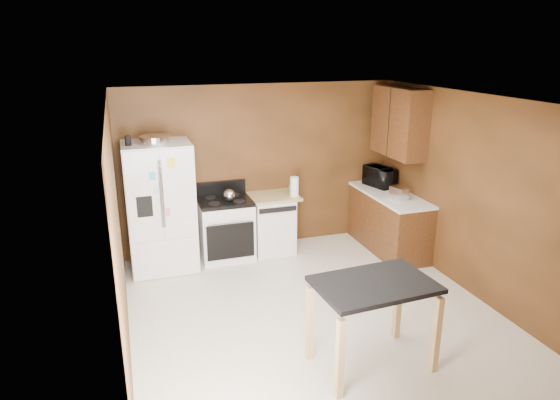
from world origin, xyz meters
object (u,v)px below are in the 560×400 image
paper_towel (294,187)px  refrigerator (161,207)px  kettle (229,195)px  toaster (399,193)px  roasting_pan (155,139)px  green_canister (292,189)px  dishwasher (272,223)px  island (374,296)px  pen_cup (128,141)px  microwave (379,177)px  gas_range (225,228)px

paper_towel → refrigerator: (-1.93, 0.07, -0.14)m
kettle → toaster: (2.35, -0.67, 0.00)m
roasting_pan → refrigerator: (0.01, 0.04, -0.95)m
green_canister → refrigerator: (-1.97, -0.13, -0.05)m
toaster → roasting_pan: bearing=154.0°
paper_towel → refrigerator: size_ratio=0.16×
kettle → dishwasher: size_ratio=0.20×
refrigerator → island: refrigerator is taller
pen_cup → green_canister: bearing=5.1°
pen_cup → kettle: (1.31, 0.04, -0.87)m
microwave → gas_range: 2.54m
roasting_pan → toaster: (3.33, -0.67, -0.86)m
pen_cup → paper_towel: size_ratio=0.42×
microwave → island: 3.39m
pen_cup → dishwasher: 2.44m
green_canister → gas_range: gas_range is taller
kettle → microwave: size_ratio=0.34×
paper_towel → dishwasher: (-0.30, 0.16, -0.58)m
paper_towel → kettle: bearing=177.6°
refrigerator → microwave: bearing=-0.0°
kettle → island: bearing=-75.4°
paper_towel → gas_range: (-1.02, 0.13, -0.57)m
pen_cup → green_canister: size_ratio=1.12×
kettle → paper_towel: paper_towel is taller
island → gas_range: bearing=105.1°
green_canister → gas_range: bearing=-176.1°
green_canister → refrigerator: 1.97m
gas_range → green_canister: bearing=3.9°
gas_range → dishwasher: 0.72m
refrigerator → dishwasher: (1.63, 0.08, -0.45)m
roasting_pan → pen_cup: bearing=-173.3°
paper_towel → roasting_pan: bearing=178.9°
roasting_pan → microwave: (3.39, 0.03, -0.81)m
roasting_pan → island: (1.73, -2.91, -1.09)m
paper_towel → refrigerator: 1.94m
pen_cup → microwave: size_ratio=0.24×
kettle → toaster: 2.44m
green_canister → toaster: toaster is taller
pen_cup → gas_range: 1.89m
toaster → refrigerator: refrigerator is taller
paper_towel → island: 2.89m
roasting_pan → kettle: 1.30m
roasting_pan → toaster: size_ratio=1.58×
pen_cup → toaster: (3.66, -0.63, -0.87)m
refrigerator → dishwasher: size_ratio=2.02×
microwave → pen_cup: bearing=75.9°
dishwasher → gas_range: bearing=-178.1°
microwave → toaster: bearing=159.3°
roasting_pan → green_canister: size_ratio=3.58×
green_canister → toaster: (1.35, -0.83, 0.05)m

